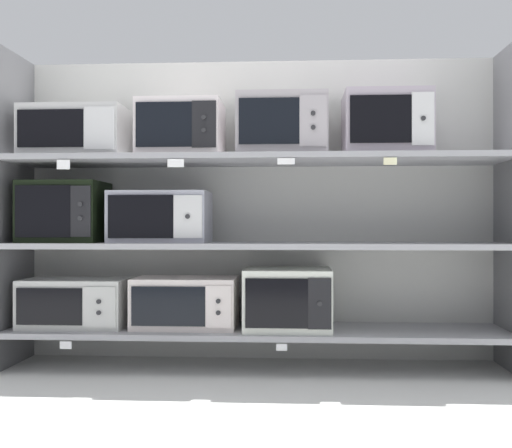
# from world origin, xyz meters

# --- Properties ---
(ground) EXTENTS (6.65, 6.00, 0.02)m
(ground) POSITION_xyz_m (0.00, -1.00, -0.01)
(ground) COLOR silver
(back_panel) EXTENTS (2.85, 0.04, 1.72)m
(back_panel) POSITION_xyz_m (0.00, 0.27, 0.86)
(back_panel) COLOR #B2B2AD
(back_panel) RESTS_ON ground
(upright_left) EXTENTS (0.05, 0.51, 1.72)m
(upright_left) POSITION_xyz_m (-1.35, 0.00, 0.86)
(upright_left) COLOR #5B5B5E
(upright_left) RESTS_ON ground
(shelf_0) EXTENTS (2.65, 0.51, 0.03)m
(shelf_0) POSITION_xyz_m (0.00, 0.00, 0.20)
(shelf_0) COLOR #99999E
(shelf_0) RESTS_ON ground
(microwave_0) EXTENTS (0.56, 0.37, 0.26)m
(microwave_0) POSITION_xyz_m (-0.98, -0.00, 0.34)
(microwave_0) COLOR beige
(microwave_0) RESTS_ON shelf_0
(microwave_1) EXTENTS (0.55, 0.35, 0.27)m
(microwave_1) POSITION_xyz_m (-0.38, -0.00, 0.35)
(microwave_1) COLOR silver
(microwave_1) RESTS_ON shelf_0
(microwave_2) EXTENTS (0.46, 0.44, 0.32)m
(microwave_2) POSITION_xyz_m (0.17, -0.00, 0.37)
(microwave_2) COLOR silver
(microwave_2) RESTS_ON shelf_0
(price_tag_0) EXTENTS (0.06, 0.00, 0.04)m
(price_tag_0) POSITION_xyz_m (-0.95, -0.26, 0.16)
(price_tag_0) COLOR white
(price_tag_1) EXTENTS (0.05, 0.00, 0.03)m
(price_tag_1) POSITION_xyz_m (0.14, -0.26, 0.16)
(price_tag_1) COLOR white
(shelf_1) EXTENTS (2.65, 0.51, 0.03)m
(shelf_1) POSITION_xyz_m (0.00, 0.00, 0.66)
(shelf_1) COLOR #99999E
(microwave_3) EXTENTS (0.43, 0.37, 0.33)m
(microwave_3) POSITION_xyz_m (-1.05, -0.00, 0.84)
(microwave_3) COLOR black
(microwave_3) RESTS_ON shelf_1
(microwave_4) EXTENTS (0.52, 0.35, 0.28)m
(microwave_4) POSITION_xyz_m (-0.52, -0.00, 0.81)
(microwave_4) COLOR #9D9DAD
(microwave_4) RESTS_ON shelf_1
(shelf_2) EXTENTS (2.65, 0.51, 0.03)m
(shelf_2) POSITION_xyz_m (0.00, 0.00, 1.12)
(shelf_2) COLOR #99999E
(microwave_5) EXTENTS (0.55, 0.34, 0.28)m
(microwave_5) POSITION_xyz_m (-0.99, -0.00, 1.27)
(microwave_5) COLOR #BDBCBB
(microwave_5) RESTS_ON shelf_2
(microwave_6) EXTENTS (0.44, 0.39, 0.30)m
(microwave_6) POSITION_xyz_m (-0.40, -0.00, 1.29)
(microwave_6) COLOR silver
(microwave_6) RESTS_ON shelf_2
(microwave_7) EXTENTS (0.47, 0.38, 0.32)m
(microwave_7) POSITION_xyz_m (0.14, -0.00, 1.30)
(microwave_7) COLOR #A39CA1
(microwave_7) RESTS_ON shelf_2
(microwave_8) EXTENTS (0.45, 0.38, 0.33)m
(microwave_8) POSITION_xyz_m (0.69, -0.00, 1.30)
(microwave_8) COLOR #A599A6
(microwave_8) RESTS_ON shelf_2
(price_tag_2) EXTENTS (0.07, 0.00, 0.05)m
(price_tag_2) POSITION_xyz_m (-0.96, -0.26, 1.08)
(price_tag_2) COLOR white
(price_tag_3) EXTENTS (0.08, 0.00, 0.04)m
(price_tag_3) POSITION_xyz_m (-0.39, -0.26, 1.08)
(price_tag_3) COLOR white
(price_tag_4) EXTENTS (0.09, 0.00, 0.03)m
(price_tag_4) POSITION_xyz_m (0.17, -0.26, 1.09)
(price_tag_4) COLOR white
(price_tag_5) EXTENTS (0.07, 0.00, 0.04)m
(price_tag_5) POSITION_xyz_m (0.68, -0.26, 1.08)
(price_tag_5) COLOR beige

